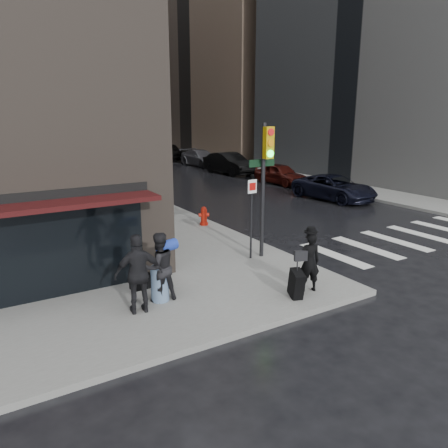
{
  "coord_description": "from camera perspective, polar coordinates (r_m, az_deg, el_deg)",
  "views": [
    {
      "loc": [
        -7.13,
        -9.08,
        4.81
      ],
      "look_at": [
        -0.12,
        2.33,
        1.3
      ],
      "focal_mm": 35.0,
      "sensor_mm": 36.0,
      "label": 1
    }
  ],
  "objects": [
    {
      "name": "bldg_distant",
      "position": [
        88.77,
        -24.49,
        20.7
      ],
      "size": [
        40.0,
        12.0,
        32.0
      ],
      "primitive_type": "cube",
      "color": "slate",
      "rests_on": "ground"
    },
    {
      "name": "parked_car_1",
      "position": [
        29.48,
        7.34,
        6.52
      ],
      "size": [
        1.86,
        4.1,
        1.37
      ],
      "primitive_type": "imported",
      "rotation": [
        0.0,
        0.0,
        0.06
      ],
      "color": "#3B100B",
      "rests_on": "ground"
    },
    {
      "name": "parked_car_0",
      "position": [
        24.82,
        14.18,
        4.65
      ],
      "size": [
        2.66,
        5.03,
        1.35
      ],
      "primitive_type": "imported",
      "rotation": [
        0.0,
        0.0,
        0.09
      ],
      "color": "black",
      "rests_on": "ground"
    },
    {
      "name": "ground",
      "position": [
        12.51,
        6.14,
        -8.02
      ],
      "size": [
        140.0,
        140.0,
        0.0
      ],
      "primitive_type": "plane",
      "color": "black",
      "rests_on": "ground"
    },
    {
      "name": "crosswalk",
      "position": [
        18.41,
        23.0,
        -1.65
      ],
      "size": [
        8.5,
        3.0,
        0.01
      ],
      "color": "silver",
      "rests_on": "ground"
    },
    {
      "name": "man_jeans",
      "position": [
        10.98,
        -8.54,
        -5.57
      ],
      "size": [
        1.28,
        0.72,
        1.77
      ],
      "rotation": [
        0.0,
        0.0,
        3.19
      ],
      "color": "black",
      "rests_on": "ground"
    },
    {
      "name": "sidewalk_right",
      "position": [
        41.83,
        -1.82,
        8.18
      ],
      "size": [
        3.0,
        50.0,
        0.15
      ],
      "primitive_type": "cube",
      "color": "slate",
      "rests_on": "ground"
    },
    {
      "name": "fire_hydrant",
      "position": [
        18.17,
        -2.65,
        0.95
      ],
      "size": [
        0.46,
        0.34,
        0.79
      ],
      "rotation": [
        0.0,
        0.0,
        -0.35
      ],
      "color": "#AA170A",
      "rests_on": "ground"
    },
    {
      "name": "bldg_right_far",
      "position": [
        75.21,
        -5.62,
        20.49
      ],
      "size": [
        22.0,
        20.0,
        25.0
      ],
      "primitive_type": "cube",
      "color": "slate",
      "rests_on": "ground"
    },
    {
      "name": "parked_car_3",
      "position": [
        39.01,
        -3.03,
        8.62
      ],
      "size": [
        2.26,
        4.95,
        1.4
      ],
      "primitive_type": "imported",
      "rotation": [
        0.0,
        0.0,
        0.06
      ],
      "color": "#444349",
      "rests_on": "ground"
    },
    {
      "name": "parked_car_2",
      "position": [
        33.82,
        0.72,
        7.9
      ],
      "size": [
        2.11,
        5.07,
        1.63
      ],
      "primitive_type": "imported",
      "rotation": [
        0.0,
        0.0,
        0.08
      ],
      "color": "black",
      "rests_on": "ground"
    },
    {
      "name": "traffic_light",
      "position": [
        13.73,
        5.26,
        6.67
      ],
      "size": [
        1.07,
        0.47,
        4.28
      ],
      "rotation": [
        0.0,
        0.0,
        -0.0
      ],
      "color": "black",
      "rests_on": "ground"
    },
    {
      "name": "man_greycoat",
      "position": [
        10.41,
        -11.08,
        -6.42
      ],
      "size": [
        1.19,
        0.66,
        1.92
      ],
      "rotation": [
        0.0,
        0.0,
        2.96
      ],
      "color": "black",
      "rests_on": "ground"
    },
    {
      "name": "parked_car_4",
      "position": [
        43.84,
        -7.21,
        9.37
      ],
      "size": [
        2.19,
        4.96,
        1.66
      ],
      "primitive_type": "imported",
      "rotation": [
        0.0,
        0.0,
        0.05
      ],
      "color": "black",
      "rests_on": "ground"
    },
    {
      "name": "man_overcoat",
      "position": [
        11.58,
        10.74,
        -5.35
      ],
      "size": [
        1.15,
        0.81,
        1.78
      ],
      "rotation": [
        0.0,
        0.0,
        2.8
      ],
      "color": "black",
      "rests_on": "ground"
    },
    {
      "name": "sidewalk_left",
      "position": [
        37.08,
        -20.36,
        6.44
      ],
      "size": [
        4.0,
        50.0,
        0.15
      ],
      "primitive_type": "cube",
      "color": "slate",
      "rests_on": "ground"
    }
  ]
}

